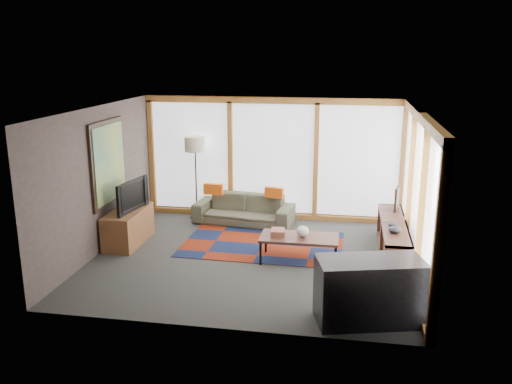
% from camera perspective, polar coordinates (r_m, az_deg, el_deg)
% --- Properties ---
extents(ground, '(5.50, 5.50, 0.00)m').
position_cam_1_polar(ground, '(9.56, -0.42, -6.99)').
color(ground, '#31302E').
rests_on(ground, ground).
extents(room_envelope, '(5.52, 5.02, 2.62)m').
position_cam_1_polar(room_envelope, '(9.58, 3.09, 2.66)').
color(room_envelope, '#3B312D').
rests_on(room_envelope, ground).
extents(rug, '(2.98, 1.95, 0.01)m').
position_cam_1_polar(rug, '(10.21, 0.71, -5.51)').
color(rug, '#661B0A').
rests_on(rug, ground).
extents(sofa, '(2.14, 1.04, 0.60)m').
position_cam_1_polar(sofa, '(11.35, -1.29, -1.85)').
color(sofa, '#3B3C2D').
rests_on(sofa, ground).
extents(pillow_left, '(0.41, 0.13, 0.22)m').
position_cam_1_polar(pillow_left, '(11.39, -4.51, 0.32)').
color(pillow_left, '#CD5211').
rests_on(pillow_left, sofa).
extents(pillow_right, '(0.40, 0.20, 0.21)m').
position_cam_1_polar(pillow_right, '(11.09, 1.92, -0.06)').
color(pillow_right, '#CD5211').
rests_on(pillow_right, sofa).
extents(floor_lamp, '(0.45, 0.45, 1.77)m').
position_cam_1_polar(floor_lamp, '(11.68, -6.34, 1.52)').
color(floor_lamp, black).
rests_on(floor_lamp, ground).
extents(coffee_table, '(1.33, 0.67, 0.44)m').
position_cam_1_polar(coffee_table, '(9.41, 4.56, -5.97)').
color(coffee_table, '#331A12').
rests_on(coffee_table, ground).
extents(book_stack, '(0.26, 0.31, 0.10)m').
position_cam_1_polar(book_stack, '(9.37, 2.32, -4.25)').
color(book_stack, brown).
rests_on(book_stack, coffee_table).
extents(vase, '(0.24, 0.24, 0.19)m').
position_cam_1_polar(vase, '(9.31, 4.92, -4.14)').
color(vase, beige).
rests_on(vase, coffee_table).
extents(bookshelf, '(0.44, 2.42, 0.61)m').
position_cam_1_polar(bookshelf, '(9.90, 14.23, -4.83)').
color(bookshelf, '#331A12').
rests_on(bookshelf, ground).
extents(bowl_a, '(0.23, 0.23, 0.10)m').
position_cam_1_polar(bowl_a, '(9.27, 14.39, -3.86)').
color(bowl_a, black).
rests_on(bowl_a, bookshelf).
extents(bowl_b, '(0.20, 0.20, 0.08)m').
position_cam_1_polar(bowl_b, '(9.56, 14.23, -3.37)').
color(bowl_b, black).
rests_on(bowl_b, bookshelf).
extents(shelf_picture, '(0.11, 0.34, 0.45)m').
position_cam_1_polar(shelf_picture, '(10.49, 14.60, -0.73)').
color(shelf_picture, black).
rests_on(shelf_picture, bookshelf).
extents(tv_console, '(0.54, 1.29, 0.65)m').
position_cam_1_polar(tv_console, '(10.46, -13.29, -3.58)').
color(tv_console, brown).
rests_on(tv_console, ground).
extents(television, '(0.29, 1.02, 0.58)m').
position_cam_1_polar(television, '(10.28, -13.33, -0.32)').
color(television, black).
rests_on(television, tv_console).
extents(bar_counter, '(1.51, 0.99, 0.88)m').
position_cam_1_polar(bar_counter, '(7.46, 11.84, -10.15)').
color(bar_counter, black).
rests_on(bar_counter, ground).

